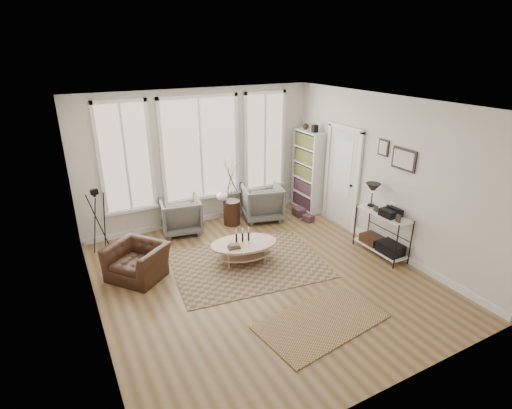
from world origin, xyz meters
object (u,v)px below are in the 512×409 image
side_table (231,193)px  accent_chair (137,261)px  low_shelf (382,229)px  coffee_table (244,247)px  bookcase (308,171)px  armchair_right (262,202)px  armchair_left (181,215)px

side_table → accent_chair: side_table is taller
low_shelf → side_table: size_ratio=0.86×
coffee_table → low_shelf: bearing=-21.3°
side_table → accent_chair: bearing=-152.3°
side_table → accent_chair: 2.66m
bookcase → low_shelf: bearing=-91.3°
coffee_table → accent_chair: accent_chair is taller
armchair_right → accent_chair: bearing=35.8°
armchair_right → low_shelf: bearing=129.6°
low_shelf → coffee_table: 2.60m
armchair_left → side_table: 1.18m
bookcase → side_table: bearing=179.1°
low_shelf → side_table: 3.19m
low_shelf → armchair_right: bearing=114.9°
low_shelf → armchair_left: low_shelf is taller
low_shelf → accent_chair: low_shelf is taller
bookcase → accent_chair: (-4.28, -1.19, -0.66)m
armchair_left → accent_chair: (-1.21, -1.37, -0.08)m
armchair_left → armchair_right: (1.85, -0.19, 0.02)m
bookcase → armchair_left: 3.13m
armchair_left → side_table: (1.11, -0.15, 0.36)m
coffee_table → armchair_left: bearing=108.9°
side_table → accent_chair: size_ratio=1.68×
armchair_right → armchair_left: bearing=8.8°
coffee_table → accent_chair: (-1.82, 0.39, -0.00)m
low_shelf → accent_chair: size_ratio=1.44×
bookcase → low_shelf: bookcase is taller
low_shelf → coffee_table: bearing=158.7°
armchair_left → side_table: side_table is taller
side_table → bookcase: bearing=-0.9°
side_table → coffee_table: bearing=-107.5°
low_shelf → armchair_right: size_ratio=1.50×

